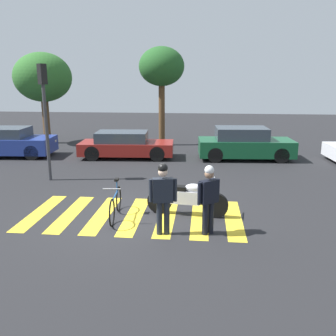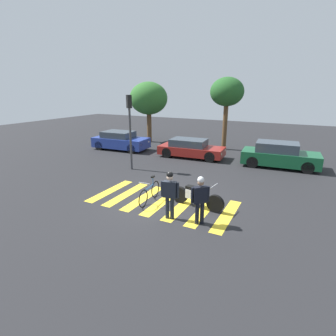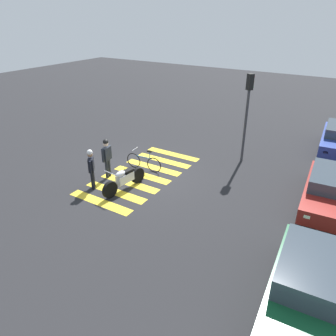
{
  "view_description": "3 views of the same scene",
  "coord_description": "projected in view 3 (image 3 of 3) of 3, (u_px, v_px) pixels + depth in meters",
  "views": [
    {
      "loc": [
        1.86,
        -9.38,
        3.7
      ],
      "look_at": [
        0.78,
        1.58,
        0.98
      ],
      "focal_mm": 39.28,
      "sensor_mm": 36.0,
      "label": 1
    },
    {
      "loc": [
        4.77,
        -8.75,
        4.46
      ],
      "look_at": [
        -0.2,
        0.9,
        1.19
      ],
      "focal_mm": 28.06,
      "sensor_mm": 36.0,
      "label": 2
    },
    {
      "loc": [
        10.14,
        7.69,
        6.57
      ],
      "look_at": [
        0.35,
        1.6,
        0.9
      ],
      "focal_mm": 34.02,
      "sensor_mm": 36.0,
      "label": 3
    }
  ],
  "objects": [
    {
      "name": "car_maroon_wagon",
      "position": [
        330.0,
        190.0,
        11.88
      ],
      "size": [
        4.45,
        1.99,
        1.24
      ],
      "color": "black",
      "rests_on": "ground_plane"
    },
    {
      "name": "ground_plane",
      "position": [
        142.0,
        175.0,
        14.27
      ],
      "size": [
        60.0,
        60.0,
        0.0
      ],
      "primitive_type": "plane",
      "color": "#232326"
    },
    {
      "name": "police_motorcycle",
      "position": [
        124.0,
        179.0,
        12.88
      ],
      "size": [
        2.24,
        0.62,
        1.06
      ],
      "color": "black",
      "rests_on": "ground_plane"
    },
    {
      "name": "leaning_bicycle",
      "position": [
        144.0,
        162.0,
        14.56
      ],
      "size": [
        0.46,
        1.81,
        1.02
      ],
      "color": "black",
      "rests_on": "ground_plane"
    },
    {
      "name": "officer_by_motorcycle",
      "position": [
        91.0,
        167.0,
        12.79
      ],
      "size": [
        0.52,
        0.45,
        1.71
      ],
      "color": "black",
      "rests_on": "ground_plane"
    },
    {
      "name": "traffic_light_pole",
      "position": [
        248.0,
        105.0,
        14.37
      ],
      "size": [
        0.36,
        0.33,
        4.17
      ],
      "color": "#38383D",
      "rests_on": "ground_plane"
    },
    {
      "name": "crosswalk_stripes",
      "position": [
        142.0,
        175.0,
        14.27
      ],
      "size": [
        5.85,
        2.88,
        0.01
      ],
      "color": "yellow",
      "rests_on": "ground_plane"
    },
    {
      "name": "officer_on_foot",
      "position": [
        107.0,
        156.0,
        13.66
      ],
      "size": [
        0.66,
        0.28,
        1.78
      ],
      "color": "#1E232D",
      "rests_on": "ground_plane"
    },
    {
      "name": "car_green_compact",
      "position": [
        310.0,
        289.0,
        7.49
      ],
      "size": [
        4.4,
        2.06,
        1.48
      ],
      "color": "black",
      "rests_on": "ground_plane"
    }
  ]
}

